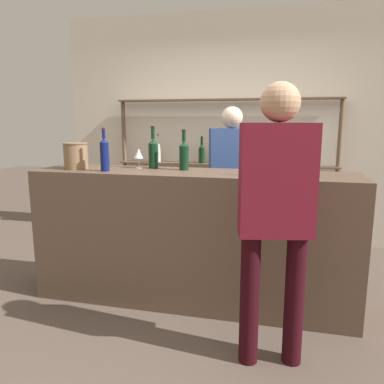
% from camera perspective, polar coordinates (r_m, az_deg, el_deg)
% --- Properties ---
extents(ground_plane, '(16.00, 16.00, 0.00)m').
position_cam_1_polar(ground_plane, '(3.32, 0.00, -16.07)').
color(ground_plane, brown).
extents(bar_counter, '(2.60, 0.56, 1.10)m').
position_cam_1_polar(bar_counter, '(3.11, 0.00, -6.99)').
color(bar_counter, brown).
rests_on(bar_counter, ground_plane).
extents(back_wall, '(4.20, 0.12, 2.80)m').
position_cam_1_polar(back_wall, '(4.81, 5.35, 9.56)').
color(back_wall, beige).
rests_on(back_wall, ground_plane).
extents(back_shelf, '(2.70, 0.18, 1.76)m').
position_cam_1_polar(back_shelf, '(4.64, 5.14, 6.96)').
color(back_shelf, brown).
rests_on(back_shelf, ground_plane).
extents(counter_bottle_0, '(0.08, 0.08, 0.33)m').
position_cam_1_polar(counter_bottle_0, '(3.08, -1.24, 5.70)').
color(counter_bottle_0, black).
rests_on(counter_bottle_0, bar_counter).
extents(counter_bottle_1, '(0.07, 0.07, 0.35)m').
position_cam_1_polar(counter_bottle_1, '(3.09, -13.19, 5.67)').
color(counter_bottle_1, '#0F1956').
rests_on(counter_bottle_1, bar_counter).
extents(counter_bottle_2, '(0.09, 0.09, 0.36)m').
position_cam_1_polar(counter_bottle_2, '(2.95, 17.29, 5.23)').
color(counter_bottle_2, black).
rests_on(counter_bottle_2, bar_counter).
extents(counter_bottle_3, '(0.08, 0.08, 0.36)m').
position_cam_1_polar(counter_bottle_3, '(3.22, -5.93, 6.00)').
color(counter_bottle_3, black).
rests_on(counter_bottle_3, bar_counter).
extents(counter_bottle_4, '(0.08, 0.08, 0.32)m').
position_cam_1_polar(counter_bottle_4, '(2.76, 13.65, 4.81)').
color(counter_bottle_4, silver).
rests_on(counter_bottle_4, bar_counter).
extents(wine_glass, '(0.09, 0.09, 0.17)m').
position_cam_1_polar(wine_glass, '(3.24, -8.12, 5.79)').
color(wine_glass, silver).
rests_on(wine_glass, bar_counter).
extents(ice_bucket, '(0.21, 0.21, 0.22)m').
position_cam_1_polar(ice_bucket, '(3.31, -17.28, 5.29)').
color(ice_bucket, '#846647').
rests_on(ice_bucket, bar_counter).
extents(customer_right, '(0.46, 0.27, 1.71)m').
position_cam_1_polar(customer_right, '(2.24, 12.66, -1.91)').
color(customer_right, black).
rests_on(customer_right, ground_plane).
extents(server_behind_counter, '(0.48, 0.32, 1.64)m').
position_cam_1_polar(server_behind_counter, '(3.87, 5.96, 2.75)').
color(server_behind_counter, '#121C33').
rests_on(server_behind_counter, ground_plane).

